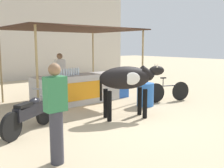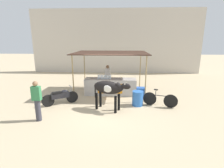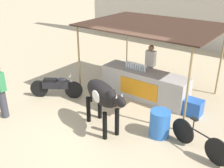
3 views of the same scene
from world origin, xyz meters
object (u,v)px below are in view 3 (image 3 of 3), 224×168
at_px(vendor_behind_counter, 150,67).
at_px(water_barrel, 160,123).
at_px(bicycle_leaning, 199,140).
at_px(stall_counter, 144,85).
at_px(cow, 103,96).
at_px(motorcycle_parked, 57,86).
at_px(cooler_box, 192,107).
at_px(passerby_on_street, 1,91).

height_order(vendor_behind_counter, water_barrel, vendor_behind_counter).
bearing_deg(bicycle_leaning, vendor_behind_counter, 137.82).
xyz_separation_m(stall_counter, cow, (0.08, -2.34, 0.55)).
relative_size(stall_counter, water_barrel, 4.08).
xyz_separation_m(motorcycle_parked, bicycle_leaning, (4.92, 0.03, -0.08)).
bearing_deg(cooler_box, passerby_on_street, -141.62).
height_order(bicycle_leaning, passerby_on_street, passerby_on_street).
distance_m(cow, bicycle_leaning, 2.62).
xyz_separation_m(stall_counter, vendor_behind_counter, (-0.23, 0.75, 0.37)).
xyz_separation_m(bicycle_leaning, passerby_on_street, (-5.22, -1.84, 0.50)).
bearing_deg(water_barrel, bicycle_leaning, -3.26).
relative_size(cow, bicycle_leaning, 1.14).
relative_size(vendor_behind_counter, cooler_box, 2.75).
bearing_deg(passerby_on_street, cooler_box, 38.38).
bearing_deg(vendor_behind_counter, cow, -84.39).
relative_size(water_barrel, passerby_on_street, 0.45).
bearing_deg(motorcycle_parked, vendor_behind_counter, 49.58).
xyz_separation_m(vendor_behind_counter, bicycle_leaning, (2.76, -2.50, -0.50)).
xyz_separation_m(cooler_box, motorcycle_parked, (-4.12, -1.68, 0.19)).
distance_m(motorcycle_parked, bicycle_leaning, 4.92).
distance_m(cow, motorcycle_parked, 2.59).
bearing_deg(bicycle_leaning, stall_counter, 145.38).
bearing_deg(cow, motorcycle_parked, 167.18).
relative_size(stall_counter, bicycle_leaning, 1.89).
relative_size(vendor_behind_counter, motorcycle_parked, 1.05).
xyz_separation_m(vendor_behind_counter, motorcycle_parked, (-2.16, -2.53, -0.42)).
relative_size(cooler_box, water_barrel, 0.82).
height_order(stall_counter, bicycle_leaning, stall_counter).
xyz_separation_m(water_barrel, motorcycle_parked, (-3.84, -0.09, 0.06)).
distance_m(stall_counter, bicycle_leaning, 3.08).
xyz_separation_m(cooler_box, bicycle_leaning, (0.80, -1.65, 0.11)).
distance_m(motorcycle_parked, passerby_on_street, 1.89).
distance_m(stall_counter, motorcycle_parked, 2.97).
bearing_deg(stall_counter, passerby_on_street, -126.71).
distance_m(vendor_behind_counter, passerby_on_street, 4.99).
height_order(vendor_behind_counter, cooler_box, vendor_behind_counter).
height_order(motorcycle_parked, bicycle_leaning, motorcycle_parked).
distance_m(cooler_box, passerby_on_street, 5.67).
relative_size(cow, motorcycle_parked, 1.16).
bearing_deg(stall_counter, water_barrel, -49.17).
height_order(stall_counter, water_barrel, stall_counter).
height_order(stall_counter, cow, cow).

